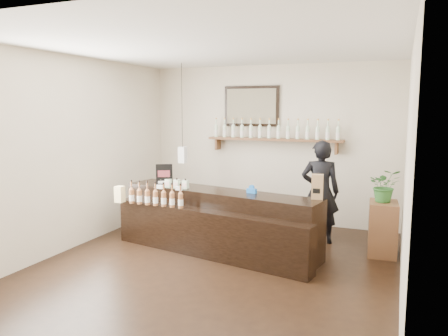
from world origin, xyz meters
name	(u,v)px	position (x,y,z in m)	size (l,w,h in m)	color
ground	(215,266)	(0.00, 0.00, 0.00)	(5.00, 5.00, 0.00)	black
room_shell	(215,136)	(0.00, 0.00, 1.70)	(5.00, 5.00, 5.00)	beige
back_wall_decor	(261,125)	(-0.14, 2.37, 1.75)	(2.66, 0.96, 1.69)	brown
counter	(215,223)	(-0.26, 0.59, 0.41)	(3.13, 1.38, 1.01)	black
promo_sign	(164,176)	(-1.12, 0.65, 1.04)	(0.23, 0.14, 0.35)	black
paper_bag	(317,187)	(1.19, 0.64, 1.03)	(0.16, 0.13, 0.33)	#895F42
tape_dispenser	(252,190)	(0.26, 0.69, 0.91)	(0.15, 0.08, 0.12)	blue
side_cabinet	(383,228)	(2.00, 1.29, 0.38)	(0.41, 0.55, 0.76)	brown
potted_plant	(385,186)	(2.00, 1.29, 0.99)	(0.42, 0.36, 0.47)	#2B6428
shopkeeper	(320,185)	(1.07, 1.55, 0.89)	(0.65, 0.43, 1.78)	black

